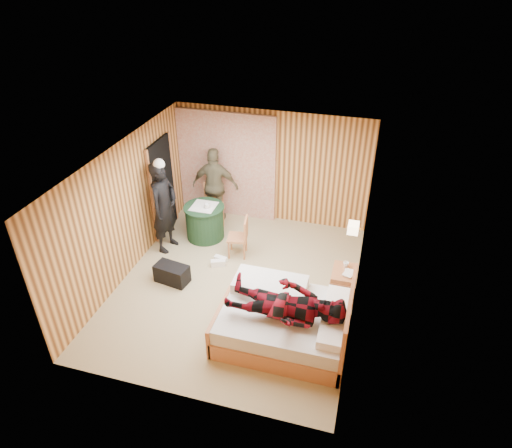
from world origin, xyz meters
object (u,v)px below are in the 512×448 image
(bed, at_px, (286,320))
(chair_near, at_px, (241,234))
(wall_lamp, at_px, (353,228))
(round_table, at_px, (205,221))
(man_at_table, at_px, (215,186))
(nightstand, at_px, (343,283))
(man_on_bed, at_px, (286,298))
(chair_far, at_px, (214,200))
(duffel_bag, at_px, (172,274))
(woman_standing, at_px, (164,207))

(bed, xyz_separation_m, chair_near, (-1.34, 1.90, 0.17))
(wall_lamp, relative_size, chair_near, 0.31)
(round_table, bearing_deg, man_at_table, 90.00)
(nightstand, height_order, round_table, round_table)
(round_table, bearing_deg, nightstand, -20.75)
(round_table, relative_size, man_on_bed, 0.48)
(chair_far, bearing_deg, wall_lamp, -50.50)
(chair_far, xyz_separation_m, man_at_table, (0.03, 0.04, 0.32))
(chair_far, xyz_separation_m, duffel_bag, (-0.01, -2.24, -0.37))
(nightstand, bearing_deg, woman_standing, 171.10)
(wall_lamp, xyz_separation_m, chair_far, (-3.10, 1.56, -0.76))
(chair_far, height_order, chair_near, chair_far)
(wall_lamp, relative_size, man_on_bed, 0.15)
(wall_lamp, xyz_separation_m, bed, (-0.80, -1.43, -0.99))
(nightstand, relative_size, man_at_table, 0.34)
(round_table, bearing_deg, man_on_bed, -48.15)
(woman_standing, relative_size, man_on_bed, 1.07)
(woman_standing, distance_m, man_at_table, 1.42)
(round_table, height_order, woman_standing, woman_standing)
(bed, distance_m, chair_near, 2.33)
(chair_near, bearing_deg, round_table, -124.20)
(duffel_bag, distance_m, man_at_table, 2.38)
(nightstand, distance_m, duffel_bag, 3.10)
(nightstand, bearing_deg, round_table, 159.25)
(duffel_bag, height_order, man_on_bed, man_on_bed)
(chair_far, relative_size, woman_standing, 0.49)
(chair_near, xyz_separation_m, man_on_bed, (1.36, -2.13, 0.48))
(bed, relative_size, man_at_table, 1.16)
(nightstand, bearing_deg, chair_far, 149.39)
(duffel_bag, bearing_deg, man_on_bed, -13.39)
(nightstand, distance_m, chair_near, 2.22)
(wall_lamp, xyz_separation_m, duffel_bag, (-3.11, -0.67, -1.13))
(bed, xyz_separation_m, nightstand, (0.76, 1.19, -0.02))
(nightstand, bearing_deg, bed, -122.48)
(wall_lamp, relative_size, nightstand, 0.45)
(woman_standing, xyz_separation_m, man_on_bed, (2.88, -1.98, 0.02))
(wall_lamp, height_order, man_on_bed, man_on_bed)
(wall_lamp, relative_size, round_table, 0.31)
(woman_standing, bearing_deg, nightstand, -90.44)
(man_on_bed, bearing_deg, woman_standing, 145.50)
(woman_standing, bearing_deg, man_at_table, -16.14)
(wall_lamp, bearing_deg, chair_near, 167.51)
(duffel_bag, relative_size, man_on_bed, 0.35)
(round_table, distance_m, man_at_table, 0.86)
(wall_lamp, bearing_deg, bed, -119.15)
(bed, xyz_separation_m, round_table, (-2.27, 2.33, 0.06))
(duffel_bag, bearing_deg, nightstand, 17.41)
(wall_lamp, distance_m, chair_near, 2.33)
(wall_lamp, bearing_deg, round_table, 163.64)
(nightstand, height_order, chair_near, chair_near)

